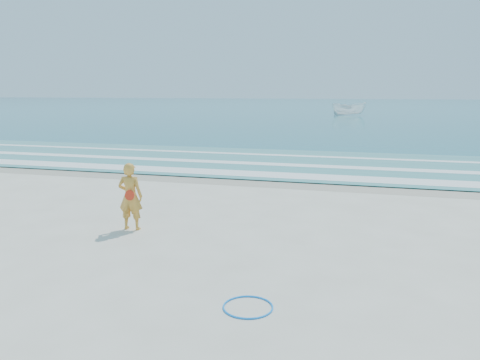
# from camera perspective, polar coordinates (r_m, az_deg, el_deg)

# --- Properties ---
(ground) EXTENTS (400.00, 400.00, 0.00)m
(ground) POSITION_cam_1_polar(r_m,az_deg,el_deg) (10.79, -9.57, -8.91)
(ground) COLOR silver
(ground) RESTS_ON ground
(wet_sand) EXTENTS (400.00, 2.40, 0.00)m
(wet_sand) POSITION_cam_1_polar(r_m,az_deg,el_deg) (19.03, 1.98, -0.11)
(wet_sand) COLOR #B2A893
(wet_sand) RESTS_ON ground
(ocean) EXTENTS (400.00, 190.00, 0.04)m
(ocean) POSITION_cam_1_polar(r_m,az_deg,el_deg) (114.30, 13.60, 8.75)
(ocean) COLOR #19727F
(ocean) RESTS_ON ground
(shallow) EXTENTS (400.00, 10.00, 0.01)m
(shallow) POSITION_cam_1_polar(r_m,az_deg,el_deg) (23.84, 4.83, 2.19)
(shallow) COLOR #59B7AD
(shallow) RESTS_ON ocean
(foam_near) EXTENTS (400.00, 1.40, 0.01)m
(foam_near) POSITION_cam_1_polar(r_m,az_deg,el_deg) (20.27, 2.85, 0.70)
(foam_near) COLOR white
(foam_near) RESTS_ON shallow
(foam_mid) EXTENTS (400.00, 0.90, 0.01)m
(foam_mid) POSITION_cam_1_polar(r_m,az_deg,el_deg) (23.07, 4.46, 1.93)
(foam_mid) COLOR white
(foam_mid) RESTS_ON shallow
(foam_far) EXTENTS (400.00, 0.60, 0.01)m
(foam_far) POSITION_cam_1_polar(r_m,az_deg,el_deg) (26.28, 5.87, 3.00)
(foam_far) COLOR white
(foam_far) RESTS_ON shallow
(hoop) EXTENTS (1.10, 1.10, 0.03)m
(hoop) POSITION_cam_1_polar(r_m,az_deg,el_deg) (8.21, 0.98, -15.21)
(hoop) COLOR #0D87F9
(hoop) RESTS_ON ground
(boat) EXTENTS (5.00, 2.04, 1.90)m
(boat) POSITION_cam_1_polar(r_m,az_deg,el_deg) (71.00, 13.14, 8.46)
(boat) COLOR white
(boat) RESTS_ON ocean
(woman) EXTENTS (0.69, 0.49, 1.79)m
(woman) POSITION_cam_1_polar(r_m,az_deg,el_deg) (12.58, -13.22, -1.96)
(woman) COLOR gold
(woman) RESTS_ON ground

